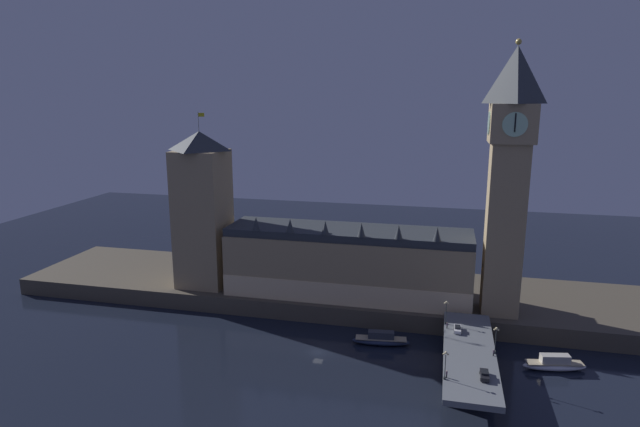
# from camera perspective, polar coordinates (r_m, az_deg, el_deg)

# --- Properties ---
(ground_plane) EXTENTS (400.00, 400.00, 0.00)m
(ground_plane) POSITION_cam_1_polar(r_m,az_deg,el_deg) (147.61, -0.22, -14.61)
(ground_plane) COLOR black
(embankment) EXTENTS (220.00, 42.00, 5.43)m
(embankment) POSITION_cam_1_polar(r_m,az_deg,el_deg) (181.41, 2.69, -8.35)
(embankment) COLOR #4C4438
(embankment) RESTS_ON ground_plane
(parliament_hall) EXTENTS (75.75, 20.34, 25.57)m
(parliament_hall) POSITION_cam_1_polar(r_m,az_deg,el_deg) (168.69, 2.99, -5.17)
(parliament_hall) COLOR tan
(parliament_hall) RESTS_ON embankment
(clock_tower) EXTENTS (12.42, 12.53, 76.32)m
(clock_tower) POSITION_cam_1_polar(r_m,az_deg,el_deg) (156.67, 19.46, 3.91)
(clock_tower) COLOR tan
(clock_tower) RESTS_ON embankment
(victoria_tower) EXTENTS (15.67, 15.67, 56.73)m
(victoria_tower) POSITION_cam_1_polar(r_m,az_deg,el_deg) (178.27, -12.41, 0.45)
(victoria_tower) COLOR tan
(victoria_tower) RESTS_ON embankment
(bridge) EXTENTS (12.13, 46.00, 7.46)m
(bridge) POSITION_cam_1_polar(r_m,az_deg,el_deg) (137.79, 15.60, -14.80)
(bridge) COLOR slate
(bridge) RESTS_ON ground_plane
(car_northbound_lead) EXTENTS (1.84, 4.53, 1.45)m
(car_northbound_lead) POSITION_cam_1_polar(r_m,az_deg,el_deg) (145.92, 14.46, -11.83)
(car_northbound_lead) COLOR silver
(car_northbound_lead) RESTS_ON bridge
(car_southbound_lead) EXTENTS (1.91, 4.59, 1.52)m
(car_southbound_lead) POSITION_cam_1_polar(r_m,az_deg,el_deg) (125.85, 17.15, -16.12)
(car_southbound_lead) COLOR black
(car_southbound_lead) RESTS_ON bridge
(pedestrian_near_rail) EXTENTS (0.38, 0.38, 1.71)m
(pedestrian_near_rail) POSITION_cam_1_polar(r_m,az_deg,el_deg) (123.73, 13.35, -16.30)
(pedestrian_near_rail) COLOR black
(pedestrian_near_rail) RESTS_ON bridge
(pedestrian_mid_walk) EXTENTS (0.38, 0.38, 1.62)m
(pedestrian_mid_walk) POSITION_cam_1_polar(r_m,az_deg,el_deg) (135.65, 18.02, -13.92)
(pedestrian_mid_walk) COLOR black
(pedestrian_mid_walk) RESTS_ON bridge
(pedestrian_far_rail) EXTENTS (0.38, 0.38, 1.71)m
(pedestrian_far_rail) POSITION_cam_1_polar(r_m,az_deg,el_deg) (146.90, 13.40, -11.50)
(pedestrian_far_rail) COLOR black
(pedestrian_far_rail) RESTS_ON bridge
(street_lamp_near) EXTENTS (1.34, 0.60, 6.53)m
(street_lamp_near) POSITION_cam_1_polar(r_m,az_deg,el_deg) (121.57, 13.24, -15.15)
(street_lamp_near) COLOR #2D3333
(street_lamp_near) RESTS_ON bridge
(street_lamp_mid) EXTENTS (1.34, 0.60, 6.71)m
(street_lamp_mid) POSITION_cam_1_polar(r_m,az_deg,el_deg) (135.43, 18.25, -12.42)
(street_lamp_mid) COLOR #2D3333
(street_lamp_mid) RESTS_ON bridge
(street_lamp_far) EXTENTS (1.34, 0.60, 6.42)m
(street_lamp_far) POSITION_cam_1_polar(r_m,az_deg,el_deg) (148.36, 13.31, -9.94)
(street_lamp_far) COLOR #2D3333
(street_lamp_far) RESTS_ON bridge
(boat_upstream) EXTENTS (16.14, 5.60, 3.91)m
(boat_upstream) POSITION_cam_1_polar(r_m,az_deg,el_deg) (152.09, 6.52, -13.23)
(boat_upstream) COLOR #1E2842
(boat_upstream) RESTS_ON ground_plane
(boat_downstream) EXTENTS (16.10, 6.76, 4.02)m
(boat_downstream) POSITION_cam_1_polar(r_m,az_deg,el_deg) (150.77, 23.74, -14.51)
(boat_downstream) COLOR white
(boat_downstream) RESTS_ON ground_plane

